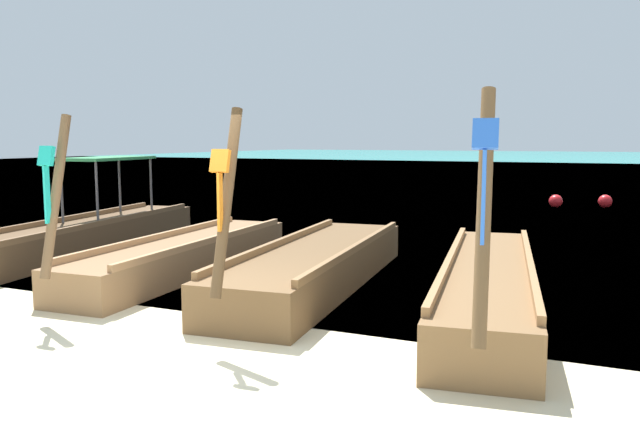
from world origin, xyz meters
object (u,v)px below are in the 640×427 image
longtail_boat_turquoise_ribbon (184,256)px  mooring_buoy_near (556,201)px  longtail_boat_blue_ribbon (488,285)px  longtail_boat_yellow_ribbon (86,234)px  mooring_buoy_far (605,201)px  longtail_boat_orange_ribbon (317,266)px

longtail_boat_turquoise_ribbon → mooring_buoy_near: longtail_boat_turquoise_ribbon is taller
longtail_boat_turquoise_ribbon → longtail_boat_blue_ribbon: (5.04, -0.24, 0.02)m
longtail_boat_yellow_ribbon → longtail_boat_turquoise_ribbon: bearing=-16.8°
mooring_buoy_near → longtail_boat_yellow_ribbon: bearing=-123.3°
mooring_buoy_far → longtail_boat_turquoise_ribbon: bearing=-115.3°
longtail_boat_turquoise_ribbon → longtail_boat_orange_ribbon: bearing=1.1°
longtail_boat_turquoise_ribbon → longtail_boat_yellow_ribbon: bearing=163.2°
longtail_boat_orange_ribbon → mooring_buoy_near: 13.51m
longtail_boat_orange_ribbon → mooring_buoy_far: size_ratio=14.24×
longtail_boat_yellow_ribbon → mooring_buoy_near: 14.80m
longtail_boat_yellow_ribbon → longtail_boat_blue_ribbon: bearing=-8.2°
longtail_boat_turquoise_ribbon → mooring_buoy_near: size_ratio=13.70×
longtail_boat_blue_ribbon → longtail_boat_orange_ribbon: bearing=173.7°
longtail_boat_orange_ribbon → mooring_buoy_far: 14.43m
longtail_boat_turquoise_ribbon → longtail_boat_blue_ribbon: 5.05m
longtail_boat_yellow_ribbon → mooring_buoy_far: bearing=53.4°
longtail_boat_yellow_ribbon → longtail_boat_turquoise_ribbon: (3.03, -0.92, -0.06)m
longtail_boat_turquoise_ribbon → longtail_boat_orange_ribbon: size_ratio=0.96×
longtail_boat_turquoise_ribbon → mooring_buoy_far: longtail_boat_turquoise_ribbon is taller
longtail_boat_blue_ribbon → mooring_buoy_near: (0.04, 13.53, -0.09)m
longtail_boat_blue_ribbon → mooring_buoy_far: bearing=83.8°
longtail_boat_yellow_ribbon → mooring_buoy_far: 16.12m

